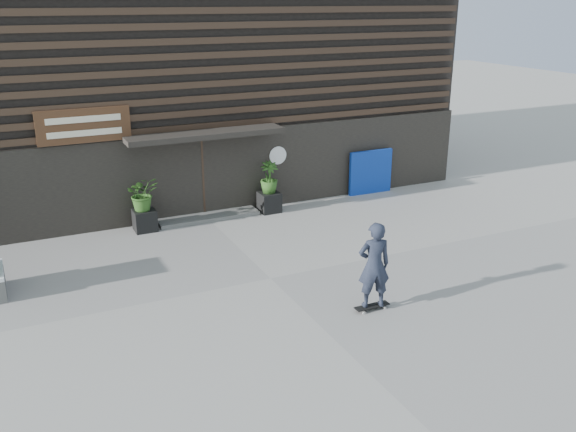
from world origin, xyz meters
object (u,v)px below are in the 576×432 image
planter_pot_left (145,220)px  blue_tarp (370,172)px  planter_pot_right (269,202)px  skateboarder (374,265)px

planter_pot_left → blue_tarp: (7.58, 0.30, 0.43)m
planter_pot_right → blue_tarp: bearing=4.5°
planter_pot_right → skateboarder: size_ratio=0.31×
planter_pot_left → skateboarder: skateboarder is taller
planter_pot_left → skateboarder: 7.47m
blue_tarp → planter_pot_right: bearing=-174.7°
planter_pot_left → skateboarder: bearing=-64.5°
planter_pot_right → blue_tarp: size_ratio=0.39×
planter_pot_right → blue_tarp: (3.78, 0.30, 0.43)m
planter_pot_left → blue_tarp: bearing=2.3°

